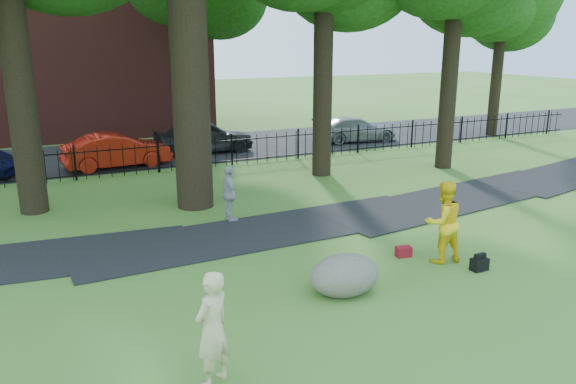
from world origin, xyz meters
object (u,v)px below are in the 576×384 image
man (443,222)px  red_sedan (117,151)px  boulder (345,272)px  woman (212,329)px

man → red_sedan: 14.28m
man → boulder: size_ratio=1.30×
boulder → red_sedan: (-2.29, 13.77, 0.26)m
man → boulder: bearing=14.4°
boulder → red_sedan: red_sedan is taller
man → boulder: (-2.87, -0.46, -0.53)m
boulder → red_sedan: 13.96m
boulder → red_sedan: size_ratio=0.35×
man → red_sedan: man is taller
woman → red_sedan: bearing=-124.3°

